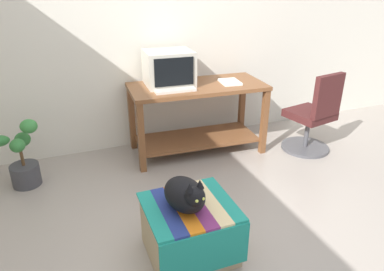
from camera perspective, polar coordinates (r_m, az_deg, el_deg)
The scene contains 10 objects.
ground_plane at distance 2.65m, azimuth 7.68°, elevation -18.11°, with size 14.00×14.00×0.00m, color #9E9389.
back_wall at distance 3.90m, azimuth -6.22°, elevation 17.18°, with size 8.00×0.10×2.60m, color silver.
desk at distance 3.76m, azimuth 0.84°, elevation 4.68°, with size 1.43×0.71×0.75m.
tv_monitor at distance 3.64m, azimuth -3.75°, elevation 10.70°, with size 0.49×0.43×0.35m.
keyboard at distance 3.47m, azimuth -2.76°, elevation 7.34°, with size 0.40×0.15×0.02m, color beige.
book at distance 3.76m, azimuth 6.12°, elevation 8.56°, with size 0.19×0.25×0.02m, color white.
ottoman_with_blanket at distance 2.49m, azimuth -0.35°, elevation -14.96°, with size 0.59×0.56×0.40m.
cat at distance 2.28m, azimuth -0.99°, elevation -9.47°, with size 0.35×0.40×0.26m.
potted_plant at distance 3.56m, azimuth -25.58°, elevation -3.58°, with size 0.43×0.38×0.64m.
office_chair at distance 4.01m, azimuth 18.96°, elevation 2.66°, with size 0.52×0.52×0.89m.
Camera 1 is at (-1.01, -1.68, 1.78)m, focal length 33.15 mm.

